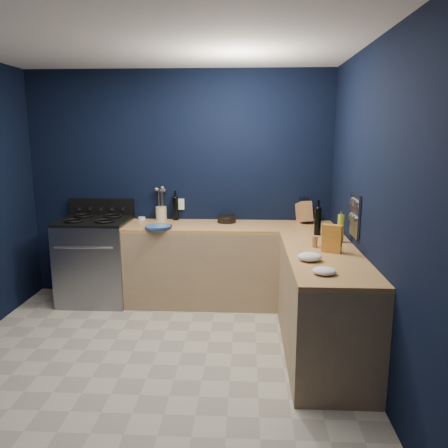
# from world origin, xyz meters

# --- Properties ---
(floor) EXTENTS (3.50, 3.50, 0.02)m
(floor) POSITION_xyz_m (0.00, 0.00, -0.01)
(floor) COLOR #AAA694
(floor) RESTS_ON ground
(ceiling) EXTENTS (3.50, 3.50, 0.02)m
(ceiling) POSITION_xyz_m (0.00, 0.00, 2.61)
(ceiling) COLOR silver
(ceiling) RESTS_ON ground
(wall_back) EXTENTS (3.50, 0.02, 2.60)m
(wall_back) POSITION_xyz_m (0.00, 1.76, 1.30)
(wall_back) COLOR black
(wall_back) RESTS_ON ground
(wall_right) EXTENTS (0.02, 3.50, 2.60)m
(wall_right) POSITION_xyz_m (1.76, 0.00, 1.30)
(wall_right) COLOR black
(wall_right) RESTS_ON ground
(wall_front) EXTENTS (3.50, 0.02, 2.60)m
(wall_front) POSITION_xyz_m (0.00, -1.76, 1.30)
(wall_front) COLOR black
(wall_front) RESTS_ON ground
(cab_back) EXTENTS (2.30, 0.63, 0.86)m
(cab_back) POSITION_xyz_m (0.60, 1.44, 0.43)
(cab_back) COLOR #9D7F5B
(cab_back) RESTS_ON floor
(top_back) EXTENTS (2.30, 0.63, 0.04)m
(top_back) POSITION_xyz_m (0.60, 1.44, 0.88)
(top_back) COLOR #94602F
(top_back) RESTS_ON cab_back
(cab_right) EXTENTS (0.63, 1.67, 0.86)m
(cab_right) POSITION_xyz_m (1.44, 0.29, 0.43)
(cab_right) COLOR #9D7F5B
(cab_right) RESTS_ON floor
(top_right) EXTENTS (0.63, 1.67, 0.04)m
(top_right) POSITION_xyz_m (1.44, 0.29, 0.88)
(top_right) COLOR #94602F
(top_right) RESTS_ON cab_right
(gas_range) EXTENTS (0.76, 0.66, 0.92)m
(gas_range) POSITION_xyz_m (-0.93, 1.42, 0.46)
(gas_range) COLOR gray
(gas_range) RESTS_ON floor
(oven_door) EXTENTS (0.59, 0.02, 0.42)m
(oven_door) POSITION_xyz_m (-0.93, 1.10, 0.45)
(oven_door) COLOR black
(oven_door) RESTS_ON gas_range
(cooktop) EXTENTS (0.76, 0.66, 0.03)m
(cooktop) POSITION_xyz_m (-0.93, 1.42, 0.94)
(cooktop) COLOR black
(cooktop) RESTS_ON gas_range
(backguard) EXTENTS (0.76, 0.06, 0.20)m
(backguard) POSITION_xyz_m (-0.93, 1.72, 1.04)
(backguard) COLOR black
(backguard) RESTS_ON gas_range
(spice_panel) EXTENTS (0.02, 0.28, 0.38)m
(spice_panel) POSITION_xyz_m (1.74, 0.55, 1.18)
(spice_panel) COLOR gray
(spice_panel) RESTS_ON wall_right
(wall_outlet) EXTENTS (0.09, 0.02, 0.13)m
(wall_outlet) POSITION_xyz_m (0.00, 1.74, 1.08)
(wall_outlet) COLOR white
(wall_outlet) RESTS_ON wall_back
(plate_stack) EXTENTS (0.29, 0.29, 0.03)m
(plate_stack) POSITION_xyz_m (-0.16, 1.20, 0.92)
(plate_stack) COLOR #2F5593
(plate_stack) RESTS_ON top_back
(ramekin) EXTENTS (0.11, 0.11, 0.03)m
(ramekin) POSITION_xyz_m (-0.45, 1.68, 0.92)
(ramekin) COLOR white
(ramekin) RESTS_ON top_back
(utensil_crock) EXTENTS (0.16, 0.16, 0.16)m
(utensil_crock) POSITION_xyz_m (-0.22, 1.69, 0.98)
(utensil_crock) COLOR beige
(utensil_crock) RESTS_ON top_back
(wine_bottle_back) EXTENTS (0.07, 0.07, 0.26)m
(wine_bottle_back) POSITION_xyz_m (-0.05, 1.69, 1.03)
(wine_bottle_back) COLOR black
(wine_bottle_back) RESTS_ON top_back
(lemon_basket) EXTENTS (0.26, 0.26, 0.08)m
(lemon_basket) POSITION_xyz_m (0.55, 1.57, 0.94)
(lemon_basket) COLOR black
(lemon_basket) RESTS_ON top_back
(knife_block) EXTENTS (0.19, 0.29, 0.28)m
(knife_block) POSITION_xyz_m (1.43, 1.63, 1.01)
(knife_block) COLOR olive
(knife_block) RESTS_ON top_back
(wine_bottle_right) EXTENTS (0.07, 0.07, 0.27)m
(wine_bottle_right) POSITION_xyz_m (1.48, 1.00, 1.03)
(wine_bottle_right) COLOR black
(wine_bottle_right) RESTS_ON top_right
(oil_bottle) EXTENTS (0.06, 0.06, 0.26)m
(oil_bottle) POSITION_xyz_m (1.65, 0.70, 1.03)
(oil_bottle) COLOR #8FA72A
(oil_bottle) RESTS_ON top_right
(spice_jar_near) EXTENTS (0.05, 0.05, 0.10)m
(spice_jar_near) POSITION_xyz_m (1.38, 0.50, 0.95)
(spice_jar_near) COLOR olive
(spice_jar_near) RESTS_ON top_right
(spice_jar_far) EXTENTS (0.05, 0.05, 0.08)m
(spice_jar_far) POSITION_xyz_m (1.52, 0.42, 0.94)
(spice_jar_far) COLOR olive
(spice_jar_far) RESTS_ON top_right
(crouton_bag) EXTENTS (0.18, 0.13, 0.24)m
(crouton_bag) POSITION_xyz_m (1.50, 0.34, 1.02)
(crouton_bag) COLOR #A73318
(crouton_bag) RESTS_ON top_right
(towel_front) EXTENTS (0.22, 0.20, 0.07)m
(towel_front) POSITION_xyz_m (1.28, 0.07, 0.93)
(towel_front) COLOR white
(towel_front) RESTS_ON top_right
(towel_end) EXTENTS (0.19, 0.17, 0.05)m
(towel_end) POSITION_xyz_m (1.34, -0.27, 0.93)
(towel_end) COLOR white
(towel_end) RESTS_ON top_right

